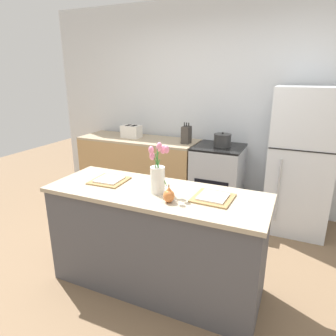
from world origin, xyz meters
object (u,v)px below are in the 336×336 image
Objects in this scene: stove_range at (217,181)px; cooking_pot at (222,140)px; plate_setting_left at (109,180)px; flower_vase at (158,174)px; toaster at (131,131)px; pear_figurine at (169,195)px; plate_setting_right at (213,197)px; knife_block at (186,135)px; refrigerator at (301,162)px.

cooking_pot is (0.04, 0.00, 0.54)m from stove_range.
cooking_pot is at bearing 68.96° from plate_setting_left.
flower_vase is 1.50× the size of toaster.
plate_setting_left is at bearing 163.63° from pear_figurine.
pear_figurine is at bearing -41.18° from flower_vase.
toaster is at bearing 127.64° from pear_figurine.
flower_vase is at bearing -53.48° from toaster.
stove_range is at bearing 92.89° from pear_figurine.
plate_setting_right is at bearing 7.67° from flower_vase.
stove_range is 3.06× the size of plate_setting_right.
toaster is 1.31m from cooking_pot.
knife_block is (-0.80, 1.55, 0.13)m from plate_setting_right.
plate_setting_right is at bearing 34.69° from pear_figurine.
flower_vase is at bearing -92.29° from stove_range.
flower_vase is at bearing -76.97° from knife_block.
toaster is (-1.28, 0.02, 0.54)m from stove_range.
refrigerator is at bearing 0.04° from stove_range.
refrigerator is 1.96m from pear_figurine.
refrigerator is 12.03× the size of pear_figurine.
flower_vase reaches higher than toaster.
plate_setting_right is at bearing -110.46° from refrigerator.
refrigerator is 6.14× the size of knife_block.
flower_vase reaches higher than plate_setting_left.
flower_vase is 2.04m from toaster.
toaster is (-1.37, 1.77, 0.06)m from pear_figurine.
refrigerator reaches higher than knife_block.
flower_vase reaches higher than stove_range.
cooking_pot reaches higher than plate_setting_left.
toaster is (-1.64, 1.58, 0.10)m from plate_setting_right.
stove_range is at bearing -179.96° from refrigerator.
cooking_pot is at bearing 91.72° from pear_figurine.
knife_block is (-0.53, 1.74, 0.08)m from pear_figurine.
refrigerator reaches higher than stove_range.
cooking_pot is at bearing 101.93° from plate_setting_right.
stove_range is at bearing 103.19° from plate_setting_right.
pear_figurine is 0.49× the size of toaster.
plate_setting_left and plate_setting_right have the same top height.
stove_range is at bearing 1.53° from knife_block.
refrigerator reaches higher than pear_figurine.
knife_block reaches higher than plate_setting_right.
pear_figurine reaches higher than stove_range.
toaster reaches higher than plate_setting_right.
knife_block is at bearing -178.47° from stove_range.
plate_setting_right is (0.93, 0.00, 0.00)m from plate_setting_left.
stove_range is 0.54m from cooking_pot.
stove_range is 1.39m from toaster.
pear_figurine is 2.24m from toaster.
pear_figurine is 1.82m from knife_block.
pear_figurine is at bearing -52.36° from toaster.
toaster is 1.04× the size of knife_block.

